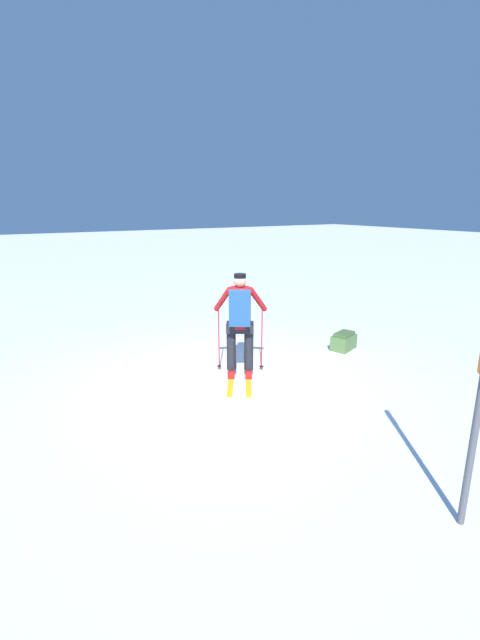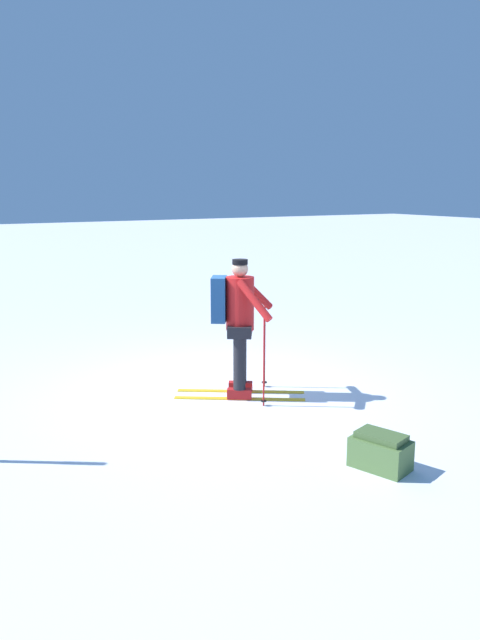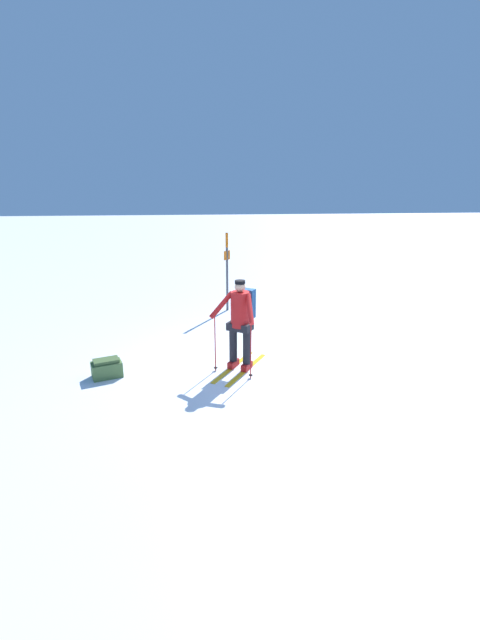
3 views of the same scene
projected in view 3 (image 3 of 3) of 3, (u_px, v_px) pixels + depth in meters
The scene contains 4 objects.
ground_plane at pixel (257, 366), 8.24m from camera, with size 80.00×80.00×0.00m, color white.
skier at pixel (241, 318), 7.85m from camera, with size 1.18×1.56×1.71m.
dropped_backpack at pixel (107, 368), 7.73m from camera, with size 0.60×0.48×0.34m.
trail_marker at pixel (227, 265), 11.43m from camera, with size 0.18×0.20×2.11m.
Camera 3 is at (1.10, 7.50, 3.38)m, focal length 24.00 mm.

